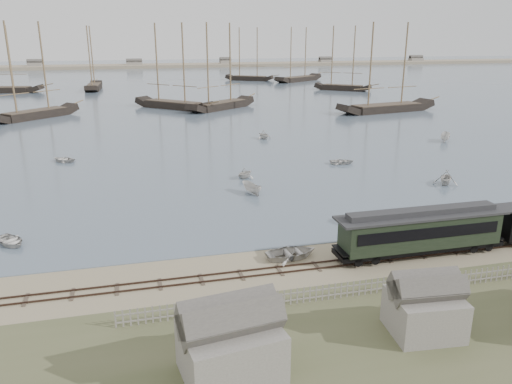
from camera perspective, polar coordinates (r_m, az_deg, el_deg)
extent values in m
plane|color=tan|center=(41.47, 7.26, -7.12)|extent=(600.00, 600.00, 0.00)
cube|color=#4C5C6D|center=(206.16, -10.44, 12.50)|extent=(600.00, 336.00, 0.06)
cube|color=#35241D|center=(39.34, 8.59, -8.44)|extent=(120.00, 0.08, 0.12)
cube|color=#35241D|center=(40.17, 8.04, -7.84)|extent=(120.00, 0.08, 0.12)
cube|color=#3F3328|center=(39.79, 8.31, -8.23)|extent=(120.00, 1.80, 0.06)
cube|color=gray|center=(285.83, -11.65, 13.76)|extent=(500.00, 20.00, 1.80)
cube|color=black|center=(47.49, 27.13, -3.11)|extent=(1.92, 2.34, 2.45)
cube|color=black|center=(42.92, 18.10, -5.96)|extent=(14.28, 2.35, 0.36)
cube|color=black|center=(42.40, 18.28, -4.19)|extent=(13.26, 2.55, 2.55)
cube|color=black|center=(41.30, 19.25, -4.49)|extent=(12.24, 0.06, 0.92)
cube|color=black|center=(43.32, 17.41, -3.28)|extent=(12.24, 0.06, 0.92)
cube|color=#2B2B2D|center=(41.94, 18.45, -2.51)|extent=(14.28, 2.75, 0.18)
cube|color=#2B2B2D|center=(41.84, 18.49, -2.11)|extent=(12.75, 1.22, 0.46)
imported|color=beige|center=(40.55, 4.09, -6.93)|extent=(3.46, 4.53, 0.87)
imported|color=beige|center=(47.60, -26.25, -5.02)|extent=(4.22, 3.99, 0.71)
imported|color=beige|center=(62.19, -1.27, 2.21)|extent=(3.42, 3.48, 1.39)
imported|color=beige|center=(56.11, -0.53, 0.42)|extent=(3.45, 2.28, 1.25)
imported|color=beige|center=(70.27, 9.79, 3.46)|extent=(2.97, 3.74, 0.69)
imported|color=beige|center=(63.72, 20.90, 1.57)|extent=(4.34, 4.26, 1.73)
imported|color=beige|center=(89.78, 20.79, 5.87)|extent=(3.80, 3.41, 1.44)
imported|color=beige|center=(75.54, -21.15, 3.51)|extent=(3.96, 4.14, 0.70)
imported|color=beige|center=(86.15, 0.90, 6.59)|extent=(3.54, 3.29, 1.53)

